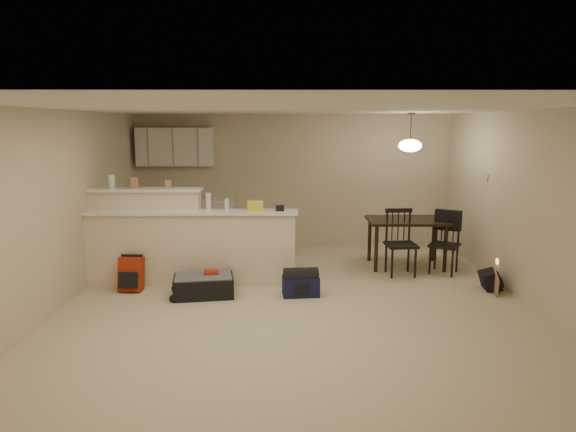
{
  "coord_description": "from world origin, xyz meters",
  "views": [
    {
      "loc": [
        -0.14,
        -6.36,
        2.32
      ],
      "look_at": [
        -0.1,
        0.7,
        1.05
      ],
      "focal_mm": 32.0,
      "sensor_mm": 36.0,
      "label": 1
    }
  ],
  "objects_px": {
    "dining_table": "(407,225)",
    "black_daypack": "(490,280)",
    "navy_duffel": "(301,286)",
    "red_backpack": "(131,274)",
    "dining_chair_far": "(444,243)",
    "suitcase": "(204,286)",
    "dining_chair_near": "(401,243)",
    "pendant_lamp": "(410,145)"
  },
  "relations": [
    {
      "from": "dining_table",
      "to": "black_daypack",
      "type": "xyz_separation_m",
      "value": [
        0.92,
        -1.24,
        -0.56
      ]
    },
    {
      "from": "navy_duffel",
      "to": "black_daypack",
      "type": "xyz_separation_m",
      "value": [
        2.69,
        0.24,
        0.0
      ]
    },
    {
      "from": "red_backpack",
      "to": "black_daypack",
      "type": "bearing_deg",
      "value": 3.19
    },
    {
      "from": "dining_chair_far",
      "to": "red_backpack",
      "type": "distance_m",
      "value": 4.74
    },
    {
      "from": "dining_table",
      "to": "red_backpack",
      "type": "bearing_deg",
      "value": -163.07
    },
    {
      "from": "navy_duffel",
      "to": "black_daypack",
      "type": "height_order",
      "value": "black_daypack"
    },
    {
      "from": "suitcase",
      "to": "black_daypack",
      "type": "bearing_deg",
      "value": -5.32
    },
    {
      "from": "suitcase",
      "to": "dining_table",
      "type": "bearing_deg",
      "value": 16.71
    },
    {
      "from": "dining_table",
      "to": "dining_chair_near",
      "type": "height_order",
      "value": "dining_chair_near"
    },
    {
      "from": "dining_table",
      "to": "suitcase",
      "type": "xyz_separation_m",
      "value": [
        -3.1,
        -1.47,
        -0.56
      ]
    },
    {
      "from": "pendant_lamp",
      "to": "red_backpack",
      "type": "relative_size",
      "value": 1.29
    },
    {
      "from": "suitcase",
      "to": "navy_duffel",
      "type": "bearing_deg",
      "value": -8.9
    },
    {
      "from": "navy_duffel",
      "to": "suitcase",
      "type": "bearing_deg",
      "value": 174.1
    },
    {
      "from": "dining_table",
      "to": "pendant_lamp",
      "type": "height_order",
      "value": "pendant_lamp"
    },
    {
      "from": "red_backpack",
      "to": "navy_duffel",
      "type": "height_order",
      "value": "red_backpack"
    },
    {
      "from": "pendant_lamp",
      "to": "navy_duffel",
      "type": "relative_size",
      "value": 1.26
    },
    {
      "from": "suitcase",
      "to": "black_daypack",
      "type": "relative_size",
      "value": 2.6
    },
    {
      "from": "dining_table",
      "to": "navy_duffel",
      "type": "height_order",
      "value": "dining_table"
    },
    {
      "from": "pendant_lamp",
      "to": "red_backpack",
      "type": "bearing_deg",
      "value": -163.42
    },
    {
      "from": "suitcase",
      "to": "red_backpack",
      "type": "bearing_deg",
      "value": 158.91
    },
    {
      "from": "dining_table",
      "to": "navy_duffel",
      "type": "distance_m",
      "value": 2.38
    },
    {
      "from": "dining_chair_far",
      "to": "navy_duffel",
      "type": "xyz_separation_m",
      "value": [
        -2.28,
        -1.06,
        -0.35
      ]
    },
    {
      "from": "pendant_lamp",
      "to": "navy_duffel",
      "type": "height_order",
      "value": "pendant_lamp"
    },
    {
      "from": "suitcase",
      "to": "navy_duffel",
      "type": "relative_size",
      "value": 1.63
    },
    {
      "from": "dining_chair_far",
      "to": "red_backpack",
      "type": "relative_size",
      "value": 2.02
    },
    {
      "from": "dining_chair_near",
      "to": "red_backpack",
      "type": "height_order",
      "value": "dining_chair_near"
    },
    {
      "from": "dining_table",
      "to": "dining_chair_far",
      "type": "xyz_separation_m",
      "value": [
        0.5,
        -0.41,
        -0.21
      ]
    },
    {
      "from": "dining_table",
      "to": "dining_chair_far",
      "type": "height_order",
      "value": "dining_chair_far"
    },
    {
      "from": "pendant_lamp",
      "to": "dining_chair_near",
      "type": "relative_size",
      "value": 0.61
    },
    {
      "from": "dining_chair_far",
      "to": "suitcase",
      "type": "xyz_separation_m",
      "value": [
        -3.61,
        -1.06,
        -0.35
      ]
    },
    {
      "from": "pendant_lamp",
      "to": "dining_chair_far",
      "type": "xyz_separation_m",
      "value": [
        0.5,
        -0.41,
        -1.51
      ]
    },
    {
      "from": "suitcase",
      "to": "navy_duffel",
      "type": "xyz_separation_m",
      "value": [
        1.33,
        -0.01,
        -0.0
      ]
    },
    {
      "from": "pendant_lamp",
      "to": "navy_duffel",
      "type": "xyz_separation_m",
      "value": [
        -1.78,
        -1.48,
        -1.86
      ]
    },
    {
      "from": "pendant_lamp",
      "to": "dining_table",
      "type": "bearing_deg",
      "value": 63.43
    },
    {
      "from": "dining_table",
      "to": "navy_duffel",
      "type": "xyz_separation_m",
      "value": [
        -1.78,
        -1.48,
        -0.56
      ]
    },
    {
      "from": "pendant_lamp",
      "to": "suitcase",
      "type": "height_order",
      "value": "pendant_lamp"
    },
    {
      "from": "navy_duffel",
      "to": "black_daypack",
      "type": "bearing_deg",
      "value": -0.57
    },
    {
      "from": "pendant_lamp",
      "to": "red_backpack",
      "type": "xyz_separation_m",
      "value": [
        -4.16,
        -1.24,
        -1.75
      ]
    },
    {
      "from": "pendant_lamp",
      "to": "black_daypack",
      "type": "bearing_deg",
      "value": -53.49
    },
    {
      "from": "red_backpack",
      "to": "dining_chair_near",
      "type": "bearing_deg",
      "value": 13.58
    },
    {
      "from": "suitcase",
      "to": "black_daypack",
      "type": "distance_m",
      "value": 4.03
    },
    {
      "from": "suitcase",
      "to": "red_backpack",
      "type": "height_order",
      "value": "red_backpack"
    }
  ]
}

